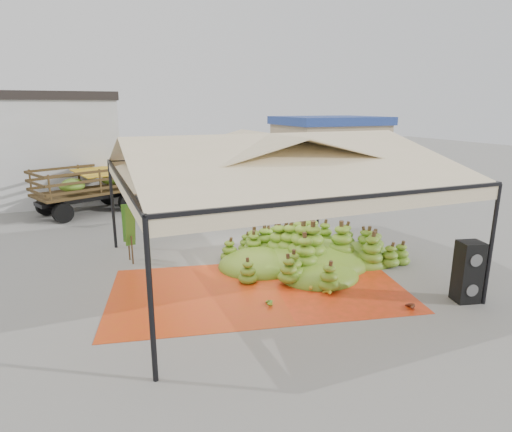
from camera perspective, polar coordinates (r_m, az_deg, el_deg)
name	(u,v)px	position (r m, az deg, el deg)	size (l,w,h in m)	color
ground	(269,271)	(12.76, 1.76, -7.31)	(90.00, 90.00, 0.00)	slate
canopy_tent	(270,159)	(11.94, 1.88, 7.57)	(8.10, 8.10, 4.00)	black
building_tan	(328,149)	(28.20, 9.64, 8.83)	(6.30, 5.30, 4.10)	tan
tarp_left	(195,294)	(11.34, -8.16, -10.31)	(4.33, 4.12, 0.01)	red
tarp_right	(329,285)	(11.93, 9.74, -9.10)	(3.80, 3.99, 0.01)	red
banana_heap	(314,243)	(13.34, 7.76, -3.58)	(5.90, 4.85, 1.26)	#57831B
hand_yellow_a	(306,288)	(11.44, 6.63, -9.47)	(0.48, 0.39, 0.22)	#AF9923
hand_yellow_b	(326,292)	(11.31, 9.26, -9.97)	(0.39, 0.32, 0.18)	gold
hand_red_a	(408,305)	(11.08, 19.55, -11.15)	(0.43, 0.35, 0.20)	#522712
hand_red_b	(354,262)	(13.45, 12.91, -6.00)	(0.50, 0.41, 0.23)	#532913
hand_green	(266,302)	(10.64, 1.34, -11.39)	(0.41, 0.33, 0.19)	#44811B
hanging_bunches	(265,180)	(12.68, 1.23, 4.87)	(4.74, 0.24, 0.20)	#527418
speaker_stack	(468,272)	(11.82, 26.40, -6.67)	(0.66, 0.61, 1.55)	black
banana_leaves	(130,261)	(14.10, -16.39, -5.76)	(0.96, 1.36, 3.70)	#346C1D
vendor	(226,203)	(17.45, -4.00, 1.78)	(0.67, 0.44, 1.83)	gray
truck_left	(111,181)	(21.26, -18.76, 4.43)	(6.55, 4.41, 2.14)	#463217
truck_right	(287,179)	(20.56, 4.15, 4.93)	(6.53, 2.73, 2.18)	#452C17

